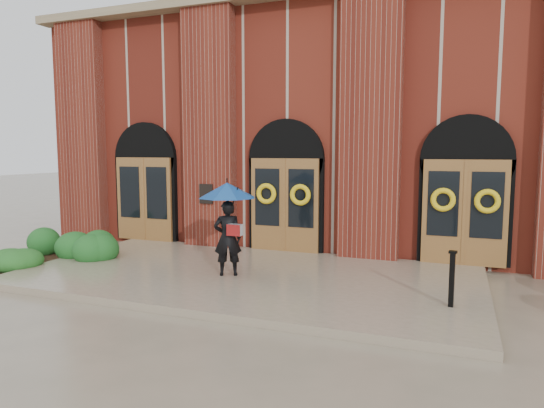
% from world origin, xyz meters
% --- Properties ---
extents(ground, '(90.00, 90.00, 0.00)m').
position_xyz_m(ground, '(0.00, 0.00, 0.00)').
color(ground, gray).
rests_on(ground, ground).
extents(landing, '(10.00, 5.30, 0.15)m').
position_xyz_m(landing, '(0.00, 0.15, 0.07)').
color(landing, gray).
rests_on(landing, ground).
extents(church_building, '(16.20, 12.53, 7.00)m').
position_xyz_m(church_building, '(0.00, 8.78, 3.50)').
color(church_building, maroon).
rests_on(church_building, ground).
extents(man_with_umbrella, '(1.68, 1.68, 2.03)m').
position_xyz_m(man_with_umbrella, '(-0.28, -0.17, 1.57)').
color(man_with_umbrella, black).
rests_on(man_with_umbrella, landing).
extents(metal_post, '(0.15, 0.15, 0.99)m').
position_xyz_m(metal_post, '(4.30, -0.72, 0.67)').
color(metal_post, black).
rests_on(metal_post, landing).
extents(hedge_wall_left, '(2.87, 1.15, 0.74)m').
position_xyz_m(hedge_wall_left, '(-5.20, 0.51, 0.37)').
color(hedge_wall_left, '#1B511D').
rests_on(hedge_wall_left, ground).
extents(hedge_front_left, '(1.46, 1.25, 0.52)m').
position_xyz_m(hedge_front_left, '(-5.10, -0.90, 0.26)').
color(hedge_front_left, '#21581E').
rests_on(hedge_front_left, ground).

